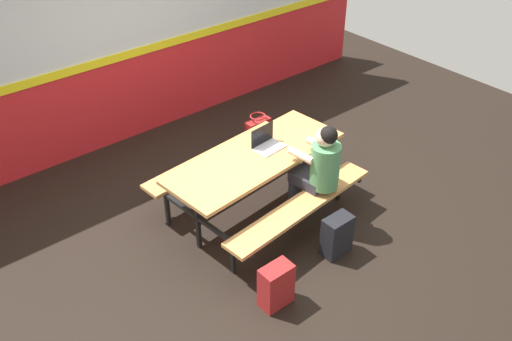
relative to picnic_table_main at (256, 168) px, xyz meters
name	(u,v)px	position (x,y,z in m)	size (l,w,h in m)	color
ground_plane	(243,218)	(-0.18, 0.00, -0.59)	(10.00, 10.00, 0.02)	black
accent_backdrop	(124,46)	(-0.18, 2.34, 0.67)	(8.00, 0.14, 2.60)	red
picnic_table_main	(256,168)	(0.00, 0.00, 0.00)	(2.06, 1.72, 0.74)	tan
student_nearer	(319,166)	(0.40, -0.52, 0.13)	(0.39, 0.54, 1.21)	#2D2D38
laptop_silver	(267,143)	(0.19, 0.06, 0.21)	(0.34, 0.25, 0.22)	silver
backpack_dark	(336,235)	(0.20, -1.01, -0.36)	(0.30, 0.22, 0.44)	black
tote_bag_bright	(258,131)	(0.91, 1.06, -0.38)	(0.34, 0.21, 0.43)	maroon
satchel_spare	(276,286)	(-0.71, -1.13, -0.36)	(0.30, 0.22, 0.44)	maroon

